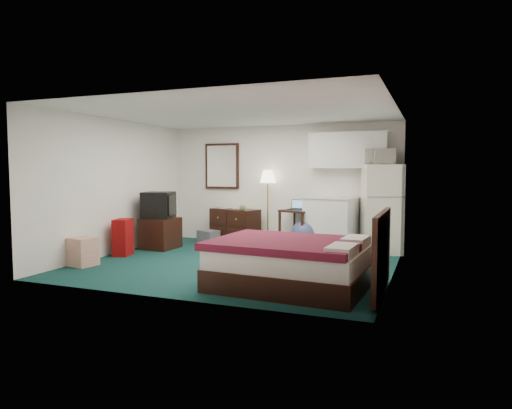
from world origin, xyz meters
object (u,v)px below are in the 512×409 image
at_px(kitchen_counter, 331,224).
at_px(suitcase, 123,237).
at_px(tv_stand, 160,233).
at_px(desk, 298,228).
at_px(floor_lamp, 268,207).
at_px(dresser, 235,226).
at_px(fridge, 382,209).
at_px(bed, 290,264).

relative_size(kitchen_counter, suitcase, 1.51).
bearing_deg(tv_stand, desk, 26.25).
bearing_deg(desk, floor_lamp, -172.48).
distance_m(dresser, kitchen_counter, 2.11).
bearing_deg(fridge, floor_lamp, 158.16).
distance_m(dresser, fridge, 3.10).
xyz_separation_m(desk, bed, (0.79, -3.12, -0.07)).
bearing_deg(tv_stand, fridge, 16.46).
bearing_deg(dresser, desk, 16.41).
relative_size(fridge, tv_stand, 2.50).
bearing_deg(floor_lamp, tv_stand, -144.79).
bearing_deg(floor_lamp, kitchen_counter, -5.81).
distance_m(fridge, tv_stand, 4.34).
bearing_deg(bed, kitchen_counter, 95.38).
height_order(dresser, fridge, fridge).
height_order(desk, fridge, fridge).
bearing_deg(dresser, floor_lamp, 23.92).
bearing_deg(kitchen_counter, fridge, 8.14).
distance_m(dresser, suitcase, 2.47).
height_order(desk, kitchen_counter, kitchen_counter).
distance_m(floor_lamp, fridge, 2.35).
height_order(dresser, floor_lamp, floor_lamp).
distance_m(desk, fridge, 1.70).
height_order(dresser, kitchen_counter, kitchen_counter).
distance_m(desk, suitcase, 3.42).
xyz_separation_m(bed, tv_stand, (-3.31, 1.96, -0.01)).
distance_m(floor_lamp, desk, 0.82).
xyz_separation_m(dresser, tv_stand, (-1.09, -1.21, -0.06)).
distance_m(dresser, floor_lamp, 0.84).
bearing_deg(kitchen_counter, floor_lamp, -175.88).
relative_size(kitchen_counter, fridge, 0.61).
bearing_deg(fridge, tv_stand, 177.30).
xyz_separation_m(kitchen_counter, suitcase, (-3.42, -2.02, -0.17)).
height_order(fridge, suitcase, fridge).
distance_m(kitchen_counter, bed, 3.11).
height_order(floor_lamp, tv_stand, floor_lamp).
relative_size(floor_lamp, fridge, 0.94).
distance_m(desk, bed, 3.22).
distance_m(floor_lamp, kitchen_counter, 1.41).
bearing_deg(floor_lamp, suitcase, -133.32).
height_order(floor_lamp, kitchen_counter, floor_lamp).
relative_size(floor_lamp, suitcase, 2.33).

